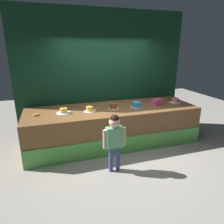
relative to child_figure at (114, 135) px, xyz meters
The scene contains 11 objects.
ground_plane 0.98m from the child_figure, 57.09° to the left, with size 12.00×12.00×0.00m, color gray.
stage_platform 1.28m from the child_figure, 73.53° to the left, with size 4.04×1.32×0.88m.
curtain_backdrop 2.16m from the child_figure, 79.75° to the left, with size 4.42×0.08×3.17m, color #113823.
child_figure is the anchor object (origin of this frame).
pink_box 1.87m from the child_figure, 36.50° to the left, with size 0.23×0.17×0.15m, color #E95086.
donut 1.79m from the child_figure, 139.86° to the left, with size 0.11×0.11×0.04m, color orange.
cake_far_left 1.40m from the child_figure, 124.93° to the left, with size 0.33×0.33×0.15m.
cake_left 1.14m from the child_figure, 101.30° to the left, with size 0.28×0.28×0.17m.
cake_center 1.20m from the child_figure, 72.69° to the left, with size 0.26×0.26×0.16m.
cake_right 1.44m from the child_figure, 49.62° to the left, with size 0.30×0.30×0.13m.
cake_far_right 2.38m from the child_figure, 29.51° to the left, with size 0.30×0.30×0.15m.
Camera 1 is at (-1.41, -3.70, 2.25)m, focal length 32.18 mm.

